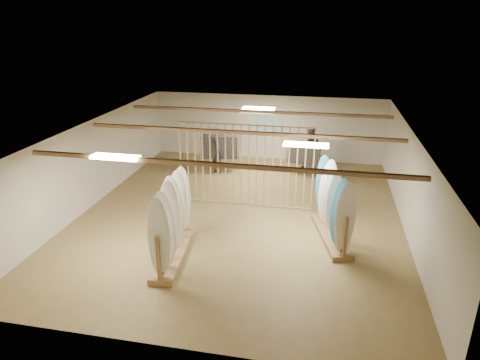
% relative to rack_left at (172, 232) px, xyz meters
% --- Properties ---
extents(floor, '(12.00, 12.00, 0.00)m').
position_rel_rack_left_xyz_m(floor, '(1.21, 2.85, -0.74)').
color(floor, olive).
rests_on(floor, ground).
extents(ceiling, '(12.00, 12.00, 0.00)m').
position_rel_rack_left_xyz_m(ceiling, '(1.21, 2.85, 2.06)').
color(ceiling, gray).
rests_on(ceiling, ground).
extents(wall_back, '(12.00, 0.00, 12.00)m').
position_rel_rack_left_xyz_m(wall_back, '(1.21, 8.85, 0.66)').
color(wall_back, beige).
rests_on(wall_back, ground).
extents(wall_front, '(12.00, 0.00, 12.00)m').
position_rel_rack_left_xyz_m(wall_front, '(1.21, -3.15, 0.66)').
color(wall_front, beige).
rests_on(wall_front, ground).
extents(wall_left, '(0.00, 12.00, 12.00)m').
position_rel_rack_left_xyz_m(wall_left, '(-3.79, 2.85, 0.66)').
color(wall_left, beige).
rests_on(wall_left, ground).
extents(wall_right, '(0.00, 12.00, 12.00)m').
position_rel_rack_left_xyz_m(wall_right, '(6.21, 2.85, 0.66)').
color(wall_right, beige).
rests_on(wall_right, ground).
extents(ceiling_slats, '(9.50, 6.12, 0.10)m').
position_rel_rack_left_xyz_m(ceiling_slats, '(1.21, 2.85, 1.98)').
color(ceiling_slats, '#966D44').
rests_on(ceiling_slats, ground).
extents(light_panels, '(1.20, 0.35, 0.06)m').
position_rel_rack_left_xyz_m(light_panels, '(1.21, 2.85, 2.00)').
color(light_panels, white).
rests_on(light_panels, ground).
extents(bamboo_partition, '(4.45, 0.05, 2.78)m').
position_rel_rack_left_xyz_m(bamboo_partition, '(1.21, 3.65, 0.66)').
color(bamboo_partition, tan).
rests_on(bamboo_partition, ground).
extents(poster, '(1.40, 0.03, 0.90)m').
position_rel_rack_left_xyz_m(poster, '(1.21, 8.83, 0.86)').
color(poster, '#37A3C2').
rests_on(poster, ground).
extents(rack_left, '(0.86, 2.74, 2.17)m').
position_rel_rack_left_xyz_m(rack_left, '(0.00, 0.00, 0.00)').
color(rack_left, '#966D44').
rests_on(rack_left, floor).
extents(rack_right, '(1.23, 2.69, 2.12)m').
position_rel_rack_left_xyz_m(rack_right, '(4.06, 1.89, -0.02)').
color(rack_right, '#966D44').
rests_on(rack_right, floor).
extents(clothing_rack_a, '(1.52, 0.65, 1.66)m').
position_rel_rack_left_xyz_m(clothing_rack_a, '(-0.39, 6.64, 0.33)').
color(clothing_rack_a, silver).
rests_on(clothing_rack_a, floor).
extents(clothing_rack_b, '(1.28, 0.67, 1.42)m').
position_rel_rack_left_xyz_m(clothing_rack_b, '(2.95, 6.82, 0.18)').
color(clothing_rack_b, silver).
rests_on(clothing_rack_b, floor).
extents(shopper_a, '(0.76, 0.73, 1.73)m').
position_rel_rack_left_xyz_m(shopper_a, '(-0.48, 6.51, 0.12)').
color(shopper_a, black).
rests_on(shopper_a, floor).
extents(shopper_b, '(1.14, 1.02, 1.95)m').
position_rel_rack_left_xyz_m(shopper_b, '(3.22, 7.72, 0.23)').
color(shopper_b, '#403D31').
rests_on(shopper_b, floor).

